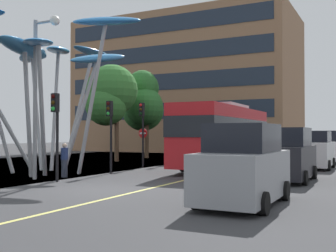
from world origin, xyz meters
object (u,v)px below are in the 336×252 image
at_px(traffic_light_kerb_far, 110,121).
at_px(car_side_street, 326,148).
at_px(car_parked_far, 315,151).
at_px(no_entry_sign, 143,141).
at_px(traffic_light_kerb_near, 56,118).
at_px(pedestrian, 64,160).
at_px(car_parked_mid, 288,156).
at_px(traffic_light_island_mid, 142,121).
at_px(traffic_light_opposite, 167,129).
at_px(leaf_sculpture, 44,52).
at_px(red_bus, 225,133).
at_px(street_lamp, 41,76).
at_px(car_parked_near, 243,167).

relative_size(traffic_light_kerb_far, car_side_street, 0.94).
relative_size(car_parked_far, car_side_street, 1.03).
xyz_separation_m(car_parked_far, no_entry_sign, (-9.66, -3.62, 0.55)).
relative_size(traffic_light_kerb_near, pedestrian, 2.34).
xyz_separation_m(car_parked_mid, no_entry_sign, (-9.48, 3.71, 0.52)).
distance_m(traffic_light_kerb_far, car_side_street, 16.47).
bearing_deg(traffic_light_island_mid, traffic_light_opposite, 79.20).
bearing_deg(leaf_sculpture, traffic_light_opposite, 64.77).
bearing_deg(car_side_street, red_bus, -120.76).
xyz_separation_m(traffic_light_kerb_far, street_lamp, (-1.18, -3.77, 1.95)).
bearing_deg(car_parked_near, car_side_street, 89.68).
relative_size(traffic_light_kerb_far, car_parked_mid, 0.88).
relative_size(red_bus, traffic_light_kerb_near, 3.03).
height_order(traffic_light_kerb_far, car_side_street, traffic_light_kerb_far).
distance_m(traffic_light_kerb_far, traffic_light_island_mid, 4.18).
bearing_deg(traffic_light_opposite, traffic_light_island_mid, -100.80).
bearing_deg(pedestrian, no_entry_sign, 87.81).
xyz_separation_m(red_bus, car_side_street, (4.76, 8.00, -1.02)).
bearing_deg(traffic_light_kerb_near, no_entry_sign, 94.74).
xyz_separation_m(traffic_light_opposite, pedestrian, (-0.82, -9.04, -1.55)).
distance_m(leaf_sculpture, pedestrian, 6.46).
height_order(traffic_light_kerb_near, no_entry_sign, traffic_light_kerb_near).
distance_m(leaf_sculpture, car_parked_near, 14.55).
bearing_deg(street_lamp, no_entry_sign, 85.98).
bearing_deg(traffic_light_kerb_far, traffic_light_kerb_near, -88.43).
bearing_deg(traffic_light_opposite, traffic_light_kerb_far, -89.60).
height_order(leaf_sculpture, traffic_light_island_mid, leaf_sculpture).
height_order(leaf_sculpture, traffic_light_kerb_far, leaf_sculpture).
height_order(car_parked_near, no_entry_sign, no_entry_sign).
height_order(leaf_sculpture, car_parked_far, leaf_sculpture).
bearing_deg(street_lamp, pedestrian, 76.25).
bearing_deg(pedestrian, car_parked_mid, 18.28).
xyz_separation_m(car_parked_far, street_lamp, (-10.23, -11.81, 3.62)).
xyz_separation_m(car_parked_mid, car_parked_far, (0.18, 7.32, -0.04)).
xyz_separation_m(traffic_light_island_mid, no_entry_sign, (-0.10, 0.28, -1.25)).
distance_m(traffic_light_kerb_far, pedestrian, 3.26).
distance_m(traffic_light_opposite, pedestrian, 9.21).
bearing_deg(traffic_light_kerb_far, pedestrian, -109.13).
xyz_separation_m(car_side_street, pedestrian, (-9.89, -16.17, -0.26)).
xyz_separation_m(leaf_sculpture, car_side_street, (12.63, 14.69, -5.40)).
height_order(traffic_light_kerb_near, car_parked_far, traffic_light_kerb_near).
distance_m(leaf_sculpture, car_parked_mid, 13.70).
distance_m(red_bus, no_entry_sign, 5.05).
relative_size(red_bus, traffic_light_opposite, 3.54).
bearing_deg(car_parked_far, pedestrian, -133.27).
relative_size(traffic_light_island_mid, street_lamp, 0.54).
relative_size(traffic_light_opposite, car_parked_far, 0.78).
height_order(car_parked_far, pedestrian, car_parked_far).
bearing_deg(traffic_light_island_mid, car_side_street, 45.00).
height_order(car_parked_near, street_lamp, street_lamp).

